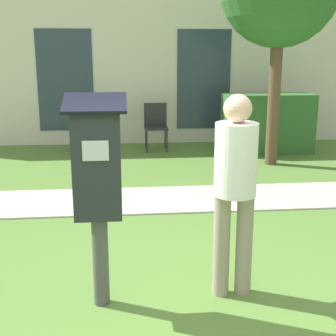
{
  "coord_description": "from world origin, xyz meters",
  "views": [
    {
      "loc": [
        -0.26,
        -2.86,
        1.88
      ],
      "look_at": [
        0.05,
        0.43,
        1.05
      ],
      "focal_mm": 50.0,
      "sensor_mm": 36.0,
      "label": 1
    }
  ],
  "objects_px": {
    "outdoor_chair_left": "(88,124)",
    "outdoor_chair_middle": "(156,123)",
    "parking_meter": "(97,175)",
    "person_standing": "(235,181)"
  },
  "relations": [
    {
      "from": "parking_meter",
      "to": "outdoor_chair_left",
      "type": "xyz_separation_m",
      "value": [
        -0.48,
        5.65,
        -0.49
      ]
    },
    {
      "from": "parking_meter",
      "to": "outdoor_chair_middle",
      "type": "xyz_separation_m",
      "value": [
        0.82,
        5.7,
        -0.49
      ]
    },
    {
      "from": "outdoor_chair_middle",
      "to": "parking_meter",
      "type": "bearing_deg",
      "value": -114.41
    },
    {
      "from": "parking_meter",
      "to": "person_standing",
      "type": "bearing_deg",
      "value": 3.31
    },
    {
      "from": "outdoor_chair_left",
      "to": "outdoor_chair_middle",
      "type": "bearing_deg",
      "value": 19.29
    },
    {
      "from": "person_standing",
      "to": "outdoor_chair_left",
      "type": "xyz_separation_m",
      "value": [
        -1.5,
        5.59,
        -0.4
      ]
    },
    {
      "from": "parking_meter",
      "to": "outdoor_chair_left",
      "type": "distance_m",
      "value": 5.69
    },
    {
      "from": "parking_meter",
      "to": "outdoor_chair_middle",
      "type": "bearing_deg",
      "value": 81.83
    },
    {
      "from": "parking_meter",
      "to": "person_standing",
      "type": "distance_m",
      "value": 1.03
    },
    {
      "from": "outdoor_chair_left",
      "to": "outdoor_chair_middle",
      "type": "relative_size",
      "value": 1.0
    }
  ]
}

